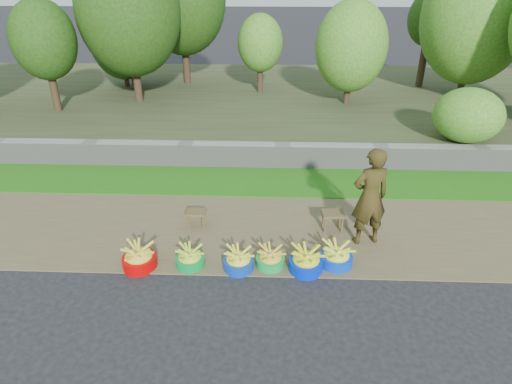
{
  "coord_description": "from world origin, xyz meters",
  "views": [
    {
      "loc": [
        -0.24,
        -5.06,
        3.99
      ],
      "look_at": [
        -0.5,
        1.3,
        0.75
      ],
      "focal_mm": 30.0,
      "sensor_mm": 36.0,
      "label": 1
    }
  ],
  "objects_px": {
    "basin_c": "(239,261)",
    "stool_left": "(196,214)",
    "basin_b": "(190,258)",
    "stool_right": "(333,216)",
    "basin_e": "(306,261)",
    "basin_f": "(336,256)",
    "basin_d": "(270,258)",
    "basin_a": "(139,258)",
    "vendor_woman": "(370,197)"
  },
  "relations": [
    {
      "from": "basin_d",
      "to": "stool_left",
      "type": "xyz_separation_m",
      "value": [
        -1.31,
        1.1,
        0.11
      ]
    },
    {
      "from": "basin_b",
      "to": "basin_c",
      "type": "bearing_deg",
      "value": -3.45
    },
    {
      "from": "basin_b",
      "to": "stool_right",
      "type": "height_order",
      "value": "stool_right"
    },
    {
      "from": "stool_right",
      "to": "basin_a",
      "type": "bearing_deg",
      "value": -158.98
    },
    {
      "from": "basin_d",
      "to": "basin_f",
      "type": "xyz_separation_m",
      "value": [
        1.01,
        0.07,
        0.02
      ]
    },
    {
      "from": "basin_f",
      "to": "stool_left",
      "type": "relative_size",
      "value": 1.46
    },
    {
      "from": "basin_e",
      "to": "basin_f",
      "type": "height_order",
      "value": "basin_e"
    },
    {
      "from": "basin_b",
      "to": "basin_e",
      "type": "distance_m",
      "value": 1.76
    },
    {
      "from": "basin_a",
      "to": "basin_e",
      "type": "relative_size",
      "value": 1.02
    },
    {
      "from": "basin_b",
      "to": "basin_c",
      "type": "relative_size",
      "value": 0.96
    },
    {
      "from": "basin_c",
      "to": "vendor_woman",
      "type": "bearing_deg",
      "value": 21.69
    },
    {
      "from": "vendor_woman",
      "to": "basin_c",
      "type": "bearing_deg",
      "value": 6.73
    },
    {
      "from": "basin_e",
      "to": "vendor_woman",
      "type": "distance_m",
      "value": 1.47
    },
    {
      "from": "basin_a",
      "to": "basin_d",
      "type": "distance_m",
      "value": 1.99
    },
    {
      "from": "basin_b",
      "to": "stool_right",
      "type": "xyz_separation_m",
      "value": [
        2.29,
        1.12,
        0.14
      ]
    },
    {
      "from": "basin_c",
      "to": "vendor_woman",
      "type": "xyz_separation_m",
      "value": [
        2.04,
        0.81,
        0.69
      ]
    },
    {
      "from": "basin_c",
      "to": "stool_left",
      "type": "distance_m",
      "value": 1.45
    },
    {
      "from": "basin_a",
      "to": "stool_right",
      "type": "height_order",
      "value": "basin_a"
    },
    {
      "from": "basin_f",
      "to": "basin_c",
      "type": "bearing_deg",
      "value": -174.03
    },
    {
      "from": "basin_d",
      "to": "basin_e",
      "type": "distance_m",
      "value": 0.54
    },
    {
      "from": "basin_e",
      "to": "basin_f",
      "type": "relative_size",
      "value": 1.03
    },
    {
      "from": "basin_e",
      "to": "vendor_woman",
      "type": "bearing_deg",
      "value": 38.26
    },
    {
      "from": "basin_e",
      "to": "basin_f",
      "type": "bearing_deg",
      "value": 17.99
    },
    {
      "from": "vendor_woman",
      "to": "basin_b",
      "type": "bearing_deg",
      "value": 0.43
    },
    {
      "from": "basin_d",
      "to": "basin_f",
      "type": "height_order",
      "value": "basin_f"
    },
    {
      "from": "basin_b",
      "to": "vendor_woman",
      "type": "bearing_deg",
      "value": 15.39
    },
    {
      "from": "basin_e",
      "to": "stool_right",
      "type": "distance_m",
      "value": 1.29
    },
    {
      "from": "basin_d",
      "to": "stool_right",
      "type": "xyz_separation_m",
      "value": [
        1.07,
        1.08,
        0.14
      ]
    },
    {
      "from": "basin_d",
      "to": "basin_f",
      "type": "bearing_deg",
      "value": 4.08
    },
    {
      "from": "basin_c",
      "to": "basin_d",
      "type": "bearing_deg",
      "value": 9.88
    },
    {
      "from": "basin_c",
      "to": "basin_d",
      "type": "height_order",
      "value": "basin_c"
    },
    {
      "from": "basin_e",
      "to": "stool_right",
      "type": "bearing_deg",
      "value": 65.29
    },
    {
      "from": "stool_left",
      "to": "basin_e",
      "type": "bearing_deg",
      "value": -32.77
    },
    {
      "from": "basin_f",
      "to": "stool_left",
      "type": "xyz_separation_m",
      "value": [
        -2.32,
        1.03,
        0.09
      ]
    },
    {
      "from": "basin_d",
      "to": "basin_e",
      "type": "bearing_deg",
      "value": -8.7
    },
    {
      "from": "stool_left",
      "to": "stool_right",
      "type": "relative_size",
      "value": 0.85
    },
    {
      "from": "basin_c",
      "to": "vendor_woman",
      "type": "distance_m",
      "value": 2.3
    },
    {
      "from": "basin_f",
      "to": "basin_d",
      "type": "bearing_deg",
      "value": -175.92
    },
    {
      "from": "basin_a",
      "to": "stool_left",
      "type": "bearing_deg",
      "value": 60.52
    },
    {
      "from": "basin_b",
      "to": "stool_right",
      "type": "relative_size",
      "value": 1.12
    },
    {
      "from": "stool_left",
      "to": "vendor_woman",
      "type": "relative_size",
      "value": 0.2
    },
    {
      "from": "stool_right",
      "to": "vendor_woman",
      "type": "relative_size",
      "value": 0.24
    },
    {
      "from": "basin_d",
      "to": "basin_c",
      "type": "bearing_deg",
      "value": -170.12
    },
    {
      "from": "basin_e",
      "to": "vendor_woman",
      "type": "xyz_separation_m",
      "value": [
        1.03,
        0.81,
        0.68
      ]
    },
    {
      "from": "basin_b",
      "to": "basin_f",
      "type": "distance_m",
      "value": 2.23
    },
    {
      "from": "basin_c",
      "to": "stool_left",
      "type": "relative_size",
      "value": 1.37
    },
    {
      "from": "basin_b",
      "to": "basin_d",
      "type": "distance_m",
      "value": 1.22
    },
    {
      "from": "basin_c",
      "to": "stool_left",
      "type": "xyz_separation_m",
      "value": [
        -0.83,
        1.19,
        0.1
      ]
    },
    {
      "from": "basin_f",
      "to": "stool_right",
      "type": "relative_size",
      "value": 1.24
    },
    {
      "from": "stool_right",
      "to": "vendor_woman",
      "type": "distance_m",
      "value": 0.83
    }
  ]
}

